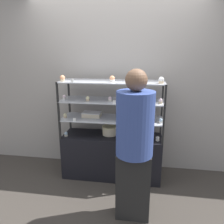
# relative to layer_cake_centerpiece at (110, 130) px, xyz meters

# --- Properties ---
(ground_plane) EXTENTS (20.00, 20.00, 0.00)m
(ground_plane) POSITION_rel_layer_cake_centerpiece_xyz_m (0.04, -0.04, -0.69)
(ground_plane) COLOR #38332D
(back_wall) EXTENTS (8.00, 0.05, 2.60)m
(back_wall) POSITION_rel_layer_cake_centerpiece_xyz_m (0.04, 0.33, 0.61)
(back_wall) COLOR gray
(back_wall) RESTS_ON ground_plane
(display_base) EXTENTS (1.39, 0.45, 0.62)m
(display_base) POSITION_rel_layer_cake_centerpiece_xyz_m (0.04, -0.04, -0.38)
(display_base) COLOR black
(display_base) RESTS_ON ground_plane
(display_riser_lower) EXTENTS (1.39, 0.45, 0.26)m
(display_riser_lower) POSITION_rel_layer_cake_centerpiece_xyz_m (0.04, -0.04, 0.18)
(display_riser_lower) COLOR black
(display_riser_lower) RESTS_ON display_base
(display_riser_middle) EXTENTS (1.39, 0.45, 0.26)m
(display_riser_middle) POSITION_rel_layer_cake_centerpiece_xyz_m (0.04, -0.04, 0.44)
(display_riser_middle) COLOR black
(display_riser_middle) RESTS_ON display_riser_lower
(display_riser_upper) EXTENTS (1.39, 0.45, 0.26)m
(display_riser_upper) POSITION_rel_layer_cake_centerpiece_xyz_m (0.04, -0.04, 0.69)
(display_riser_upper) COLOR black
(display_riser_upper) RESTS_ON display_riser_middle
(layer_cake_centerpiece) EXTENTS (0.22, 0.22, 0.13)m
(layer_cake_centerpiece) POSITION_rel_layer_cake_centerpiece_xyz_m (0.00, 0.00, 0.00)
(layer_cake_centerpiece) COLOR beige
(layer_cake_centerpiece) RESTS_ON display_base
(sheet_cake_frosted) EXTENTS (0.26, 0.17, 0.07)m
(sheet_cake_frosted) POSITION_rel_layer_cake_centerpiece_xyz_m (-0.26, -0.00, 0.23)
(sheet_cake_frosted) COLOR beige
(sheet_cake_frosted) RESTS_ON display_riser_lower
(cupcake_0) EXTENTS (0.05, 0.05, 0.06)m
(cupcake_0) POSITION_rel_layer_cake_centerpiece_xyz_m (-0.60, -0.16, -0.03)
(cupcake_0) COLOR beige
(cupcake_0) RESTS_ON display_base
(cupcake_1) EXTENTS (0.05, 0.05, 0.06)m
(cupcake_1) POSITION_rel_layer_cake_centerpiece_xyz_m (0.67, -0.12, -0.03)
(cupcake_1) COLOR white
(cupcake_1) RESTS_ON display_base
(price_tag_0) EXTENTS (0.04, 0.00, 0.04)m
(price_tag_0) POSITION_rel_layer_cake_centerpiece_xyz_m (0.37, -0.24, -0.04)
(price_tag_0) COLOR white
(price_tag_0) RESTS_ON display_base
(cupcake_2) EXTENTS (0.05, 0.05, 0.06)m
(cupcake_2) POSITION_rel_layer_cake_centerpiece_xyz_m (-0.61, -0.11, 0.22)
(cupcake_2) COLOR #CCB28C
(cupcake_2) RESTS_ON display_riser_lower
(cupcake_3) EXTENTS (0.05, 0.05, 0.06)m
(cupcake_3) POSITION_rel_layer_cake_centerpiece_xyz_m (0.26, -0.07, 0.22)
(cupcake_3) COLOR white
(cupcake_3) RESTS_ON display_riser_lower
(cupcake_4) EXTENTS (0.05, 0.05, 0.06)m
(cupcake_4) POSITION_rel_layer_cake_centerpiece_xyz_m (0.69, -0.14, 0.22)
(cupcake_4) COLOR white
(cupcake_4) RESTS_ON display_riser_lower
(price_tag_1) EXTENTS (0.04, 0.00, 0.04)m
(price_tag_1) POSITION_rel_layer_cake_centerpiece_xyz_m (-0.43, -0.24, 0.22)
(price_tag_1) COLOR white
(price_tag_1) RESTS_ON display_riser_lower
(cupcake_5) EXTENTS (0.05, 0.05, 0.06)m
(cupcake_5) POSITION_rel_layer_cake_centerpiece_xyz_m (-0.62, -0.09, 0.48)
(cupcake_5) COLOR white
(cupcake_5) RESTS_ON display_riser_middle
(cupcake_6) EXTENTS (0.05, 0.05, 0.06)m
(cupcake_6) POSITION_rel_layer_cake_centerpiece_xyz_m (-0.27, -0.14, 0.48)
(cupcake_6) COLOR #CCB28C
(cupcake_6) RESTS_ON display_riser_middle
(cupcake_7) EXTENTS (0.05, 0.05, 0.06)m
(cupcake_7) POSITION_rel_layer_cake_centerpiece_xyz_m (0.02, -0.11, 0.48)
(cupcake_7) COLOR white
(cupcake_7) RESTS_ON display_riser_middle
(cupcake_8) EXTENTS (0.05, 0.05, 0.06)m
(cupcake_8) POSITION_rel_layer_cake_centerpiece_xyz_m (0.37, -0.08, 0.48)
(cupcake_8) COLOR white
(cupcake_8) RESTS_ON display_riser_middle
(cupcake_9) EXTENTS (0.05, 0.05, 0.06)m
(cupcake_9) POSITION_rel_layer_cake_centerpiece_xyz_m (0.67, -0.13, 0.48)
(cupcake_9) COLOR #CCB28C
(cupcake_9) RESTS_ON display_riser_middle
(price_tag_2) EXTENTS (0.04, 0.00, 0.04)m
(price_tag_2) POSITION_rel_layer_cake_centerpiece_xyz_m (0.10, -0.24, 0.47)
(price_tag_2) COLOR white
(price_tag_2) RESTS_ON display_riser_middle
(cupcake_10) EXTENTS (0.07, 0.07, 0.08)m
(cupcake_10) POSITION_rel_layer_cake_centerpiece_xyz_m (-0.60, -0.16, 0.75)
(cupcake_10) COLOR #CCB28C
(cupcake_10) RESTS_ON display_riser_upper
(cupcake_11) EXTENTS (0.07, 0.07, 0.08)m
(cupcake_11) POSITION_rel_layer_cake_centerpiece_xyz_m (0.05, -0.11, 0.75)
(cupcake_11) COLOR white
(cupcake_11) RESTS_ON display_riser_upper
(cupcake_12) EXTENTS (0.07, 0.07, 0.08)m
(cupcake_12) POSITION_rel_layer_cake_centerpiece_xyz_m (0.67, -0.15, 0.75)
(cupcake_12) COLOR #CCB28C
(cupcake_12) RESTS_ON display_riser_upper
(price_tag_3) EXTENTS (0.04, 0.00, 0.04)m
(price_tag_3) POSITION_rel_layer_cake_centerpiece_xyz_m (-0.44, -0.24, 0.73)
(price_tag_3) COLOR white
(price_tag_3) RESTS_ON display_riser_upper
(donut_glazed) EXTENTS (0.14, 0.14, 0.04)m
(donut_glazed) POSITION_rel_layer_cake_centerpiece_xyz_m (0.42, -0.07, 0.73)
(donut_glazed) COLOR #EFE5CC
(donut_glazed) RESTS_ON display_riser_upper
(customer_figure) EXTENTS (0.38, 0.38, 1.62)m
(customer_figure) POSITION_rel_layer_cake_centerpiece_xyz_m (0.39, -0.83, 0.18)
(customer_figure) COLOR black
(customer_figure) RESTS_ON ground_plane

